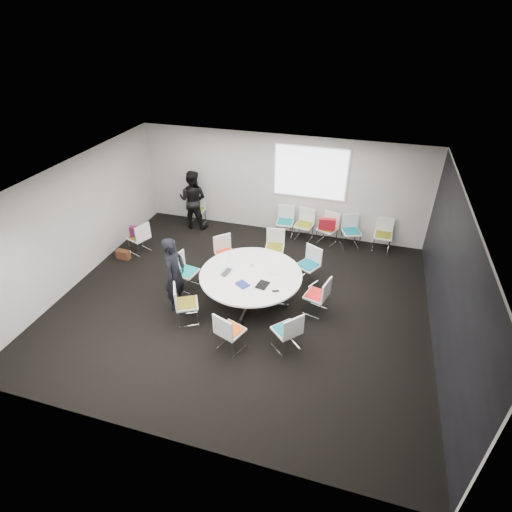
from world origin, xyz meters
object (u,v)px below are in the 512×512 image
(chair_back_a, at_px, (285,227))
(chair_back_d, at_px, (350,237))
(maroon_bag, at_px, (138,232))
(brown_bag, at_px, (123,254))
(chair_ring_h, at_px, (286,337))
(laptop, at_px, (228,273))
(chair_back_e, at_px, (382,241))
(chair_ring_f, at_px, (187,310))
(chair_ring_e, at_px, (187,278))
(chair_ring_g, at_px, (230,337))
(chair_ring_b, at_px, (308,271))
(chair_ring_c, at_px, (275,253))
(cup, at_px, (252,265))
(chair_ring_a, at_px, (316,302))
(chair_ring_d, at_px, (226,260))
(conference_table, at_px, (251,281))
(chair_spare_left, at_px, (140,243))
(chair_person_back, at_px, (197,215))
(person_main, at_px, (175,274))
(chair_back_c, at_px, (327,234))
(chair_back_b, at_px, (304,230))
(person_back, at_px, (193,200))

(chair_back_a, distance_m, chair_back_d, 1.84)
(maroon_bag, bearing_deg, brown_bag, -123.38)
(chair_ring_h, xyz_separation_m, chair_back_d, (0.82, 4.24, 0.00))
(maroon_bag, bearing_deg, chair_ring_h, -27.46)
(laptop, distance_m, maroon_bag, 3.22)
(chair_back_e, distance_m, maroon_bag, 6.46)
(chair_back_a, relative_size, maroon_bag, 2.20)
(chair_ring_f, xyz_separation_m, chair_back_a, (1.14, 4.08, 0.00))
(chair_ring_e, distance_m, chair_ring_g, 2.24)
(chair_ring_b, relative_size, chair_back_e, 1.00)
(chair_ring_c, bearing_deg, cup, 74.61)
(chair_ring_a, bearing_deg, chair_ring_d, 82.43)
(conference_table, height_order, chair_back_e, chair_back_e)
(chair_ring_d, distance_m, chair_back_d, 3.49)
(chair_spare_left, height_order, brown_bag, chair_spare_left)
(chair_back_e, xyz_separation_m, maroon_bag, (-6.16, -1.93, 0.34))
(conference_table, relative_size, chair_ring_f, 2.51)
(chair_ring_f, height_order, chair_spare_left, same)
(chair_back_a, xyz_separation_m, laptop, (-0.53, -3.19, 0.47))
(chair_person_back, bearing_deg, chair_ring_f, 109.44)
(chair_ring_f, bearing_deg, chair_back_a, 136.75)
(chair_ring_a, relative_size, chair_person_back, 1.00)
(brown_bag, bearing_deg, laptop, -14.72)
(person_main, bearing_deg, chair_ring_c, -33.42)
(chair_back_c, distance_m, chair_person_back, 3.90)
(chair_ring_f, bearing_deg, chair_ring_c, 128.23)
(chair_back_b, relative_size, chair_spare_left, 1.00)
(chair_back_a, height_order, chair_back_e, same)
(chair_ring_f, relative_size, maroon_bag, 2.20)
(chair_ring_e, bearing_deg, chair_ring_b, 121.20)
(chair_back_a, height_order, chair_back_b, same)
(conference_table, height_order, cup, cup)
(person_back, bearing_deg, chair_ring_b, 152.85)
(chair_ring_a, relative_size, chair_ring_b, 1.00)
(chair_back_b, xyz_separation_m, chair_person_back, (-3.25, 0.02, 0.00))
(chair_ring_f, bearing_deg, person_back, 174.04)
(chair_ring_h, xyz_separation_m, maroon_bag, (-4.50, 2.34, 0.34))
(cup, bearing_deg, chair_ring_a, -9.33)
(person_back, height_order, brown_bag, person_back)
(chair_ring_d, bearing_deg, chair_ring_b, 136.97)
(chair_back_c, height_order, person_main, person_main)
(chair_ring_a, height_order, chair_ring_g, same)
(chair_back_b, bearing_deg, conference_table, 88.40)
(person_main, bearing_deg, chair_back_c, -35.43)
(chair_ring_e, height_order, maroon_bag, chair_ring_e)
(chair_back_c, distance_m, chair_spare_left, 5.05)
(chair_back_c, bearing_deg, brown_bag, 47.32)
(chair_ring_e, height_order, chair_back_d, same)
(chair_person_back, bearing_deg, chair_ring_e, 108.09)
(chair_ring_c, distance_m, chair_ring_d, 1.25)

